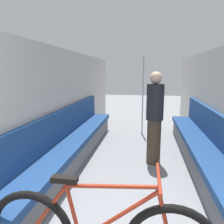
# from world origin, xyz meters

# --- Properties ---
(wall_left) EXTENTS (0.10, 9.10, 2.06)m
(wall_left) POSITION_xyz_m (-1.42, 2.95, 1.03)
(wall_left) COLOR beige
(wall_left) RESTS_ON ground
(bench_seat_row_left) EXTENTS (0.49, 4.60, 0.98)m
(bench_seat_row_left) POSITION_xyz_m (-1.15, 3.16, 0.31)
(bench_seat_row_left) COLOR #5B5B60
(bench_seat_row_left) RESTS_ON ground
(bench_seat_row_right) EXTENTS (0.49, 4.60, 0.98)m
(bench_seat_row_right) POSITION_xyz_m (1.15, 3.16, 0.31)
(bench_seat_row_right) COLOR #5B5B60
(bench_seat_row_right) RESTS_ON ground
(grab_pole_near) EXTENTS (0.08, 0.08, 2.04)m
(grab_pole_near) POSITION_xyz_m (0.07, 5.18, 0.99)
(grab_pole_near) COLOR gray
(grab_pole_near) RESTS_ON ground
(passenger_standing) EXTENTS (0.30, 0.30, 1.65)m
(passenger_standing) POSITION_xyz_m (0.32, 3.30, 0.85)
(passenger_standing) COLOR #473828
(passenger_standing) RESTS_ON ground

